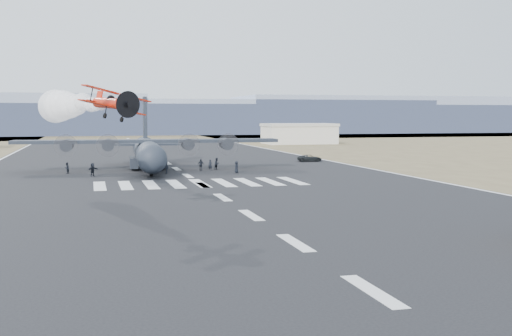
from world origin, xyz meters
name	(u,v)px	position (x,y,z in m)	size (l,w,h in m)	color
ground	(373,291)	(0.00, 0.00, 0.00)	(500.00, 500.00, 0.00)	black
scrub_far	(124,136)	(0.00, 230.00, 0.00)	(500.00, 80.00, 0.00)	brown
runway_markings	(188,176)	(0.00, 60.00, 0.01)	(60.00, 260.00, 0.01)	silver
ridge_seg_d	(120,119)	(0.00, 260.00, 6.50)	(150.00, 50.00, 13.00)	#8894AD
ridge_seg_e	(263,117)	(65.00, 260.00, 7.50)	(150.00, 50.00, 15.00)	#8894AD
ridge_seg_f	(391,115)	(130.00, 260.00, 8.50)	(150.00, 50.00, 17.00)	#8894AD
ridge_seg_g	(507,119)	(195.00, 260.00, 6.50)	(150.00, 50.00, 13.00)	#8894AD
hangar_right	(299,133)	(46.00, 150.00, 3.01)	(20.50, 12.50, 5.90)	beige
aerobatic_biplane	(112,102)	(-11.20, 24.96, 9.41)	(5.86, 5.49, 2.82)	red
smoke_trail	(63,104)	(-15.70, 43.53, 9.55)	(7.05, 22.19, 3.72)	white
transport_aircraft	(148,150)	(-4.36, 72.26, 2.95)	(39.66, 32.65, 11.46)	black
support_vehicle	(310,158)	(25.40, 81.71, 0.62)	(2.04, 4.43, 1.23)	black
crew_a	(140,166)	(-5.79, 69.30, 0.80)	(0.58, 0.48, 1.59)	black
crew_b	(217,164)	(5.86, 69.01, 0.91)	(0.88, 0.54, 1.82)	black
crew_c	(166,167)	(-2.50, 64.27, 0.88)	(1.14, 0.53, 1.76)	black
crew_d	(201,165)	(3.19, 67.96, 0.87)	(1.02, 0.52, 1.74)	black
crew_e	(236,167)	(7.49, 62.66, 0.86)	(0.84, 0.52, 1.72)	black
crew_f	(93,170)	(-12.75, 62.63, 0.92)	(1.71, 0.55, 1.84)	black
crew_g	(210,165)	(4.54, 67.50, 0.83)	(0.60, 0.50, 1.65)	black
crew_h	(67,168)	(-16.31, 67.66, 0.80)	(0.78, 0.48, 1.61)	black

